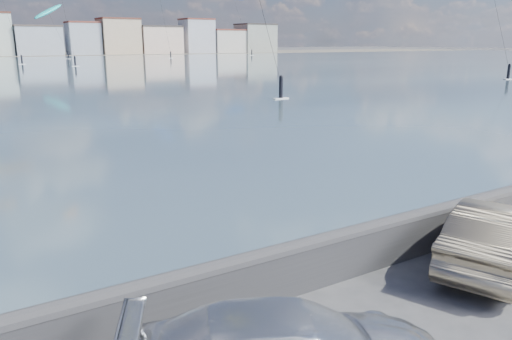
{
  "coord_description": "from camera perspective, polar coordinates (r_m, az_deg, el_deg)",
  "views": [
    {
      "loc": [
        -4.26,
        -4.44,
        4.77
      ],
      "look_at": [
        1.0,
        4.0,
        2.2
      ],
      "focal_mm": 35.0,
      "sensor_mm": 36.0,
      "label": 1
    }
  ],
  "objects": [
    {
      "name": "seawall",
      "position": [
        9.31,
        -1.02,
        -12.25
      ],
      "size": [
        400.0,
        0.36,
        1.08
      ],
      "color": "#28282B",
      "rests_on": "ground"
    },
    {
      "name": "kitesurfer_14",
      "position": [
        155.74,
        -22.66,
        16.34
      ],
      "size": [
        10.11,
        10.29,
        15.42
      ],
      "color": "#19BFBF",
      "rests_on": "ground"
    },
    {
      "name": "car_champagne",
      "position": [
        12.06,
        25.89,
        -6.68
      ],
      "size": [
        4.59,
        2.99,
        1.43
      ],
      "primitive_type": "imported",
      "rotation": [
        0.0,
        0.0,
        1.94
      ],
      "color": "tan",
      "rests_on": "ground"
    }
  ]
}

